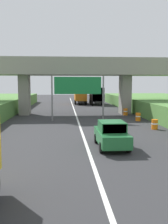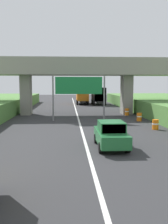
{
  "view_description": "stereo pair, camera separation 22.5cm",
  "coord_description": "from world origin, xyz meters",
  "px_view_note": "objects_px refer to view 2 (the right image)",
  "views": [
    {
      "loc": [
        -1.37,
        0.48,
        4.04
      ],
      "look_at": [
        0.0,
        18.85,
        2.0
      ],
      "focal_mm": 39.9,
      "sensor_mm": 36.0,
      "label": 1
    },
    {
      "loc": [
        -1.14,
        0.47,
        4.04
      ],
      "look_at": [
        0.0,
        18.85,
        2.0
      ],
      "focal_mm": 39.9,
      "sensor_mm": 36.0,
      "label": 2
    }
  ],
  "objects_px": {
    "overhead_highway_sign": "(79,88)",
    "construction_barrel_5": "(127,112)",
    "construction_barrel_3": "(155,124)",
    "construction_barrel_4": "(139,117)",
    "truck_orange": "(82,95)",
    "truck_black": "(98,95)",
    "car_green": "(111,134)"
  },
  "relations": [
    {
      "from": "truck_black",
      "to": "car_green",
      "type": "relative_size",
      "value": 1.78
    },
    {
      "from": "construction_barrel_3",
      "to": "construction_barrel_4",
      "type": "bearing_deg",
      "value": 89.79
    },
    {
      "from": "construction_barrel_3",
      "to": "construction_barrel_4",
      "type": "xyz_separation_m",
      "value": [
        0.02,
        5.23,
        0.0
      ]
    },
    {
      "from": "overhead_highway_sign",
      "to": "construction_barrel_5",
      "type": "relative_size",
      "value": 6.53
    },
    {
      "from": "overhead_highway_sign",
      "to": "car_green",
      "type": "relative_size",
      "value": 1.43
    },
    {
      "from": "truck_orange",
      "to": "construction_barrel_5",
      "type": "bearing_deg",
      "value": -75.99
    },
    {
      "from": "overhead_highway_sign",
      "to": "car_green",
      "type": "xyz_separation_m",
      "value": [
        1.55,
        -12.13,
        -2.79
      ]
    },
    {
      "from": "truck_black",
      "to": "construction_barrel_3",
      "type": "bearing_deg",
      "value": -86.35
    },
    {
      "from": "truck_black",
      "to": "construction_barrel_4",
      "type": "height_order",
      "value": "truck_black"
    },
    {
      "from": "construction_barrel_3",
      "to": "car_green",
      "type": "bearing_deg",
      "value": -129.6
    },
    {
      "from": "construction_barrel_4",
      "to": "construction_barrel_5",
      "type": "height_order",
      "value": "same"
    },
    {
      "from": "car_green",
      "to": "construction_barrel_3",
      "type": "distance_m",
      "value": 8.02
    },
    {
      "from": "overhead_highway_sign",
      "to": "truck_black",
      "type": "relative_size",
      "value": 0.81
    },
    {
      "from": "car_green",
      "to": "construction_barrel_3",
      "type": "bearing_deg",
      "value": 50.4
    },
    {
      "from": "overhead_highway_sign",
      "to": "truck_orange",
      "type": "xyz_separation_m",
      "value": [
        1.68,
        23.99,
        -1.71
      ]
    },
    {
      "from": "truck_orange",
      "to": "construction_barrel_5",
      "type": "height_order",
      "value": "truck_orange"
    },
    {
      "from": "truck_black",
      "to": "overhead_highway_sign",
      "type": "bearing_deg",
      "value": -102.19
    },
    {
      "from": "overhead_highway_sign",
      "to": "construction_barrel_3",
      "type": "distance_m",
      "value": 9.48
    },
    {
      "from": "truck_black",
      "to": "construction_barrel_4",
      "type": "bearing_deg",
      "value": -85.49
    },
    {
      "from": "construction_barrel_3",
      "to": "construction_barrel_4",
      "type": "relative_size",
      "value": 1.0
    },
    {
      "from": "truck_black",
      "to": "construction_barrel_3",
      "type": "distance_m",
      "value": 28.5
    },
    {
      "from": "truck_black",
      "to": "truck_orange",
      "type": "bearing_deg",
      "value": 154.15
    },
    {
      "from": "car_green",
      "to": "construction_barrel_3",
      "type": "height_order",
      "value": "car_green"
    },
    {
      "from": "construction_barrel_5",
      "to": "truck_black",
      "type": "bearing_deg",
      "value": 95.37
    },
    {
      "from": "truck_black",
      "to": "construction_barrel_5",
      "type": "bearing_deg",
      "value": -84.63
    },
    {
      "from": "overhead_highway_sign",
      "to": "truck_black",
      "type": "distance_m",
      "value": 23.03
    },
    {
      "from": "car_green",
      "to": "construction_barrel_4",
      "type": "bearing_deg",
      "value": 65.79
    },
    {
      "from": "car_green",
      "to": "construction_barrel_3",
      "type": "xyz_separation_m",
      "value": [
        5.11,
        6.18,
        -0.4
      ]
    },
    {
      "from": "construction_barrel_4",
      "to": "truck_orange",
      "type": "bearing_deg",
      "value": 101.45
    },
    {
      "from": "construction_barrel_5",
      "to": "truck_orange",
      "type": "bearing_deg",
      "value": 104.01
    },
    {
      "from": "truck_orange",
      "to": "truck_black",
      "type": "bearing_deg",
      "value": -25.85
    },
    {
      "from": "overhead_highway_sign",
      "to": "construction_barrel_3",
      "type": "bearing_deg",
      "value": -41.77
    }
  ]
}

